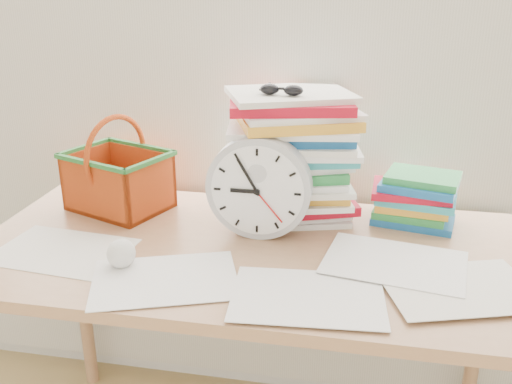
% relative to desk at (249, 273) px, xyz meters
% --- Properties ---
extents(curtain, '(2.40, 0.01, 2.50)m').
position_rel_desk_xyz_m(curtain, '(0.00, 0.38, 0.62)').
color(curtain, silver).
rests_on(curtain, room_shell).
extents(desk, '(1.40, 0.70, 0.75)m').
position_rel_desk_xyz_m(desk, '(0.00, 0.00, 0.00)').
color(desk, '#A1714B').
rests_on(desk, ground).
extents(paper_stack, '(0.42, 0.37, 0.36)m').
position_rel_desk_xyz_m(paper_stack, '(0.07, 0.22, 0.25)').
color(paper_stack, white).
rests_on(paper_stack, desk).
extents(clock, '(0.27, 0.05, 0.27)m').
position_rel_desk_xyz_m(clock, '(0.01, 0.07, 0.21)').
color(clock, '#B5B6BB').
rests_on(clock, desk).
extents(sunglasses, '(0.14, 0.12, 0.03)m').
position_rel_desk_xyz_m(sunglasses, '(0.05, 0.17, 0.44)').
color(sunglasses, black).
rests_on(sunglasses, paper_stack).
extents(book_stack, '(0.26, 0.22, 0.14)m').
position_rel_desk_xyz_m(book_stack, '(0.42, 0.24, 0.14)').
color(book_stack, white).
rests_on(book_stack, desk).
extents(basket, '(0.33, 0.30, 0.27)m').
position_rel_desk_xyz_m(basket, '(-0.42, 0.18, 0.21)').
color(basket, '#C34813').
rests_on(basket, desk).
extents(crumpled_ball, '(0.07, 0.07, 0.07)m').
position_rel_desk_xyz_m(crumpled_ball, '(-0.27, -0.16, 0.11)').
color(crumpled_ball, white).
rests_on(crumpled_ball, desk).
extents(scattered_papers, '(1.26, 0.42, 0.02)m').
position_rel_desk_xyz_m(scattered_papers, '(0.00, 0.00, 0.08)').
color(scattered_papers, white).
rests_on(scattered_papers, desk).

